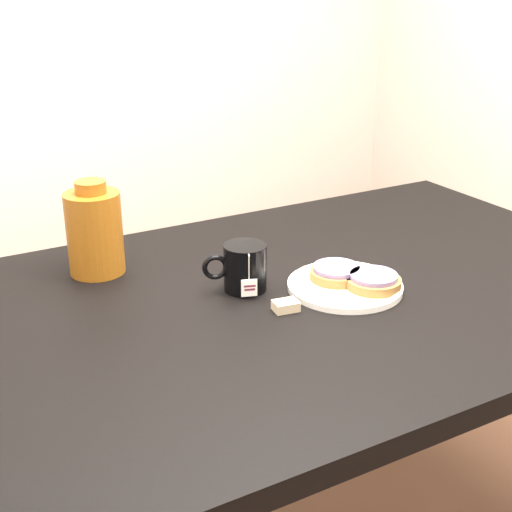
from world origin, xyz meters
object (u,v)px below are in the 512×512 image
table (308,326)px  bagel_back (336,273)px  teabag_pouch (286,306)px  plate (345,285)px  mug (244,267)px  bagel_front (373,281)px  bagel_package (95,231)px

table → bagel_back: bagel_back is taller
bagel_back → teabag_pouch: size_ratio=2.98×
plate → mug: bearing=150.8°
table → plate: plate is taller
plate → bagel_front: (0.04, -0.04, 0.02)m
bagel_front → bagel_package: bearing=140.1°
table → plate: size_ratio=6.35×
mug → teabag_pouch: (0.02, -0.12, -0.04)m
plate → bagel_back: 0.03m
table → plate: bearing=-36.1°
table → teabag_pouch: 0.14m
bagel_back → teabag_pouch: 0.15m
bagel_front → mug: size_ratio=1.03×
bagel_package → bagel_front: bearing=-39.9°
plate → bagel_package: size_ratio=1.16×
plate → mug: 0.20m
bagel_back → mug: (-0.17, 0.07, 0.02)m
table → mug: (-0.11, 0.05, 0.13)m
plate → teabag_pouch: bearing=-171.6°
table → plate: 0.11m
bagel_front → table: bearing=139.0°
mug → teabag_pouch: size_ratio=2.91×
bagel_front → teabag_pouch: bearing=174.4°
mug → teabag_pouch: mug is taller
plate → bagel_package: bearing=140.9°
teabag_pouch → bagel_package: 0.42m
bagel_front → mug: 0.25m
plate → teabag_pouch: teabag_pouch is taller
bagel_back → bagel_package: bagel_package is taller
bagel_back → bagel_package: 0.48m
mug → plate: bearing=-9.8°
mug → teabag_pouch: 0.12m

